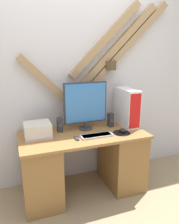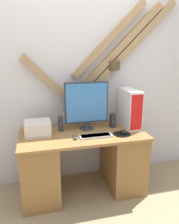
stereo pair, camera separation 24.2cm
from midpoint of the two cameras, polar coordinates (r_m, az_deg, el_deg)
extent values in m
plane|color=#9E8966|center=(2.58, -1.88, -23.81)|extent=(12.00, 12.00, 0.00)
cube|color=silver|center=(2.71, -7.05, 9.47)|extent=(6.40, 0.05, 2.70)
cube|color=#9E7F56|center=(2.82, 4.96, 17.12)|extent=(0.98, 0.08, 0.98)
cube|color=#9E7F56|center=(2.60, -13.59, 7.48)|extent=(0.65, 0.08, 0.65)
cube|color=#9E7F56|center=(2.88, 7.65, 17.20)|extent=(1.04, 0.08, 1.04)
cube|color=#9E7F56|center=(2.75, 1.41, 18.43)|extent=(0.91, 0.08, 0.91)
cylinder|color=#4C3D23|center=(2.75, 2.95, 12.07)|extent=(0.14, 0.14, 0.11)
cube|color=olive|center=(2.49, -4.48, -5.99)|extent=(1.42, 0.68, 0.03)
cube|color=olive|center=(2.58, -15.43, -14.85)|extent=(0.40, 0.62, 0.71)
cube|color=olive|center=(2.80, 5.79, -11.67)|extent=(0.40, 0.62, 0.71)
cylinder|color=#333338|center=(2.62, -3.66, -4.30)|extent=(0.16, 0.16, 0.02)
cylinder|color=#333338|center=(2.60, -3.68, -3.28)|extent=(0.05, 0.05, 0.08)
cube|color=#333338|center=(2.54, -3.84, 2.44)|extent=(0.52, 0.03, 0.48)
cube|color=#387AC6|center=(2.52, -3.73, 2.36)|extent=(0.48, 0.01, 0.45)
cube|color=silver|center=(2.39, -1.03, -6.24)|extent=(0.36, 0.13, 0.02)
cube|color=white|center=(2.39, -1.03, -6.12)|extent=(0.33, 0.11, 0.01)
cylinder|color=black|center=(2.50, 5.63, -5.51)|extent=(0.20, 0.20, 0.00)
ellipsoid|color=black|center=(2.52, 5.91, -4.87)|extent=(0.06, 0.10, 0.04)
cube|color=white|center=(2.71, 7.14, 1.22)|extent=(0.16, 0.40, 0.46)
cube|color=red|center=(2.54, 9.15, 0.15)|extent=(0.14, 0.01, 0.41)
cube|color=beige|center=(2.45, -16.22, -4.59)|extent=(0.28, 0.24, 0.16)
cube|color=white|center=(2.40, -16.00, -6.15)|extent=(0.20, 0.11, 0.01)
cube|color=#2D2D33|center=(2.55, -10.52, -3.31)|extent=(0.06, 0.08, 0.17)
cylinder|color=#47474C|center=(2.51, -10.36, -3.60)|extent=(0.03, 0.00, 0.03)
cube|color=#2D2D33|center=(2.68, 2.96, -2.10)|extent=(0.06, 0.08, 0.17)
cylinder|color=#47474C|center=(2.64, 3.30, -2.35)|extent=(0.03, 0.00, 0.03)
cube|color=#38383D|center=(2.34, -6.41, -6.92)|extent=(0.03, 0.10, 0.02)
camera|label=1|loc=(0.12, -92.86, -0.81)|focal=35.00mm
camera|label=2|loc=(0.12, 87.14, 0.81)|focal=35.00mm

